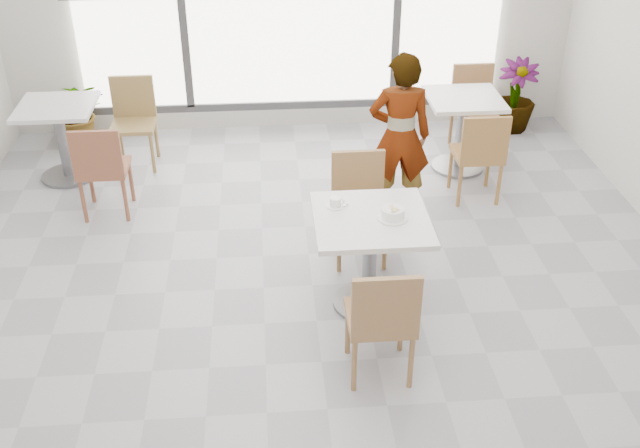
{
  "coord_description": "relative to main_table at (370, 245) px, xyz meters",
  "views": [
    {
      "loc": [
        -0.31,
        -4.21,
        3.38
      ],
      "look_at": [
        0.0,
        -0.3,
        1.0
      ],
      "focal_mm": 41.74,
      "sensor_mm": 36.0,
      "label": 1
    }
  ],
  "objects": [
    {
      "name": "bg_chair_left_near",
      "position": [
        -2.13,
        1.47,
        -0.02
      ],
      "size": [
        0.42,
        0.42,
        0.87
      ],
      "rotation": [
        0.0,
        0.0,
        3.14
      ],
      "color": "brown",
      "rests_on": "ground"
    },
    {
      "name": "oatmeal_bowl",
      "position": [
        0.14,
        -0.03,
        0.27
      ],
      "size": [
        0.21,
        0.21,
        0.1
      ],
      "color": "white",
      "rests_on": "main_table"
    },
    {
      "name": "bg_chair_right_near",
      "position": [
        1.19,
        1.48,
        -0.02
      ],
      "size": [
        0.42,
        0.42,
        0.87
      ],
      "rotation": [
        0.0,
        0.0,
        3.14
      ],
      "color": "#A4713C",
      "rests_on": "ground"
    },
    {
      "name": "chair_far",
      "position": [
        0.01,
        0.7,
        -0.02
      ],
      "size": [
        0.42,
        0.42,
        0.87
      ],
      "color": "#9C7144",
      "rests_on": "ground"
    },
    {
      "name": "bg_table_right",
      "position": [
        1.2,
        2.15,
        -0.04
      ],
      "size": [
        0.7,
        0.7,
        0.75
      ],
      "color": "white",
      "rests_on": "ground"
    },
    {
      "name": "plant_right",
      "position": [
        2.01,
        3.03,
        -0.13
      ],
      "size": [
        0.53,
        0.53,
        0.79
      ],
      "primitive_type": "imported",
      "rotation": [
        0.0,
        0.0,
        -0.22
      ],
      "color": "#3F8841",
      "rests_on": "ground"
    },
    {
      "name": "chair_near",
      "position": [
        -0.03,
        -0.79,
        -0.02
      ],
      "size": [
        0.42,
        0.42,
        0.87
      ],
      "rotation": [
        0.0,
        0.0,
        3.14
      ],
      "color": "#9D7248",
      "rests_on": "ground"
    },
    {
      "name": "coffee_cup",
      "position": [
        -0.23,
        0.17,
        0.26
      ],
      "size": [
        0.16,
        0.13,
        0.07
      ],
      "color": "white",
      "rests_on": "main_table"
    },
    {
      "name": "plant_left",
      "position": [
        -2.66,
        3.03,
        -0.16
      ],
      "size": [
        0.67,
        0.59,
        0.72
      ],
      "primitive_type": "imported",
      "rotation": [
        0.0,
        0.0,
        0.05
      ],
      "color": "#598E4F",
      "rests_on": "ground"
    },
    {
      "name": "bg_chair_left_far",
      "position": [
        -1.99,
        2.55,
        -0.02
      ],
      "size": [
        0.42,
        0.42,
        0.87
      ],
      "color": "olive",
      "rests_on": "ground"
    },
    {
      "name": "floor",
      "position": [
        -0.4,
        -0.17,
        -0.52
      ],
      "size": [
        7.0,
        7.0,
        0.0
      ],
      "primitive_type": "plane",
      "color": "#9E9EA5",
      "rests_on": "ground"
    },
    {
      "name": "bg_table_left",
      "position": [
        -2.64,
        2.26,
        -0.04
      ],
      "size": [
        0.7,
        0.7,
        0.75
      ],
      "color": "silver",
      "rests_on": "ground"
    },
    {
      "name": "person",
      "position": [
        0.43,
        1.34,
        0.21
      ],
      "size": [
        0.56,
        0.38,
        1.47
      ],
      "primitive_type": "imported",
      "rotation": [
        0.0,
        0.0,
        3.09
      ],
      "color": "black",
      "rests_on": "ground"
    },
    {
      "name": "main_table",
      "position": [
        0.0,
        0.0,
        0.0
      ],
      "size": [
        0.8,
        0.8,
        0.75
      ],
      "color": "white",
      "rests_on": "ground"
    },
    {
      "name": "bg_chair_right_far",
      "position": [
        1.43,
        2.62,
        -0.02
      ],
      "size": [
        0.42,
        0.42,
        0.87
      ],
      "color": "#9F6D41",
      "rests_on": "ground"
    }
  ]
}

